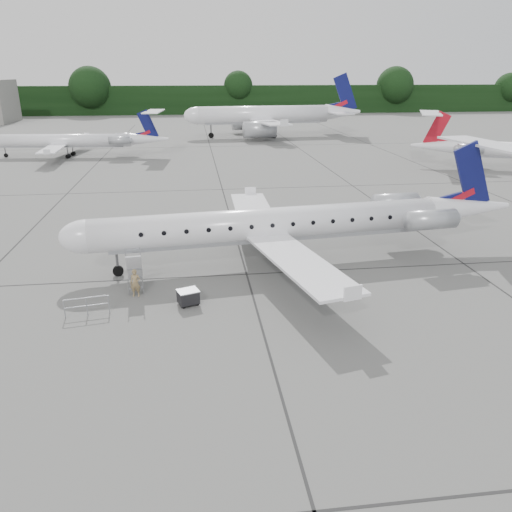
{
  "coord_description": "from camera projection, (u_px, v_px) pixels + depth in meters",
  "views": [
    {
      "loc": [
        -6.52,
        -23.62,
        11.97
      ],
      "look_at": [
        -3.25,
        2.18,
        2.3
      ],
      "focal_mm": 35.0,
      "sensor_mm": 36.0,
      "label": 1
    }
  ],
  "objects": [
    {
      "name": "bg_regional_left",
      "position": [
        62.0,
        134.0,
        72.68
      ],
      "size": [
        26.87,
        20.42,
        6.65
      ],
      "primitive_type": null,
      "rotation": [
        0.0,
        0.0,
        -0.09
      ],
      "color": "white",
      "rests_on": "ground"
    },
    {
      "name": "passenger",
      "position": [
        135.0,
        283.0,
        27.96
      ],
      "size": [
        0.63,
        0.46,
        1.6
      ],
      "primitive_type": "imported",
      "rotation": [
        0.0,
        0.0,
        -0.13
      ],
      "color": "#91794F",
      "rests_on": "ground"
    },
    {
      "name": "airstair",
      "position": [
        135.0,
        269.0,
        28.91
      ],
      "size": [
        1.07,
        2.15,
        2.34
      ],
      "primitive_type": null,
      "rotation": [
        0.0,
        0.0,
        0.11
      ],
      "color": "white",
      "rests_on": "ground"
    },
    {
      "name": "ground",
      "position": [
        321.0,
        307.0,
        26.9
      ],
      "size": [
        320.0,
        320.0,
        0.0
      ],
      "primitive_type": "plane",
      "color": "slate",
      "rests_on": "ground"
    },
    {
      "name": "baggage_cart",
      "position": [
        188.0,
        297.0,
        27.04
      ],
      "size": [
        1.28,
        1.15,
        0.92
      ],
      "primitive_type": null,
      "rotation": [
        0.0,
        0.0,
        0.33
      ],
      "color": "black",
      "rests_on": "ground"
    },
    {
      "name": "safety_railing",
      "position": [
        87.0,
        307.0,
        25.83
      ],
      "size": [
        2.18,
        0.44,
        1.0
      ],
      "primitive_type": null,
      "rotation": [
        0.0,
        0.0,
        0.17
      ],
      "color": "gray",
      "rests_on": "ground"
    },
    {
      "name": "main_regional_jet",
      "position": [
        271.0,
        208.0,
        31.86
      ],
      "size": [
        31.15,
        23.95,
        7.45
      ],
      "primitive_type": null,
      "rotation": [
        0.0,
        0.0,
        0.11
      ],
      "color": "white",
      "rests_on": "ground"
    },
    {
      "name": "bg_narrowbody",
      "position": [
        263.0,
        106.0,
        94.5
      ],
      "size": [
        33.73,
        25.45,
        11.51
      ],
      "primitive_type": null,
      "rotation": [
        0.0,
        0.0,
        0.08
      ],
      "color": "white",
      "rests_on": "ground"
    },
    {
      "name": "treeline",
      "position": [
        212.0,
        100.0,
        146.39
      ],
      "size": [
        260.0,
        4.0,
        8.0
      ],
      "primitive_type": "cube",
      "color": "black",
      "rests_on": "ground"
    }
  ]
}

